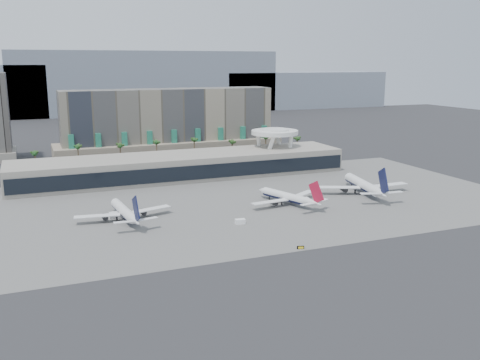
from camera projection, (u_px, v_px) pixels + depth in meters
name	position (u px, v px, depth m)	size (l,w,h in m)	color
ground	(274.00, 243.00, 175.80)	(900.00, 900.00, 0.00)	#232326
apron_pad	(218.00, 203.00, 225.63)	(260.00, 130.00, 0.06)	#5B5B59
mountain_ridge	(119.00, 87.00, 605.36)	(680.00, 60.00, 70.00)	gray
hotel	(169.00, 130.00, 333.84)	(140.00, 30.00, 42.00)	gray
terminal	(183.00, 165.00, 273.92)	(170.00, 32.50, 14.50)	#AAA395
saucer_structure	(275.00, 135.00, 296.86)	(26.00, 26.00, 21.89)	white
palm_row	(177.00, 147.00, 307.46)	(157.80, 2.80, 13.10)	brown
airliner_left	(125.00, 211.00, 200.74)	(37.07, 38.28, 13.21)	white
airliner_centre	(288.00, 197.00, 222.86)	(34.23, 35.38, 12.73)	white
airliner_right	(364.00, 185.00, 240.72)	(43.61, 45.30, 15.77)	white
service_vehicle_a	(116.00, 215.00, 203.50)	(5.08, 2.48, 2.48)	silver
service_vehicle_b	(240.00, 222.00, 196.34)	(3.62, 2.07, 1.86)	white
taxiway_sign	(301.00, 248.00, 170.12)	(2.34, 0.93, 1.06)	black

